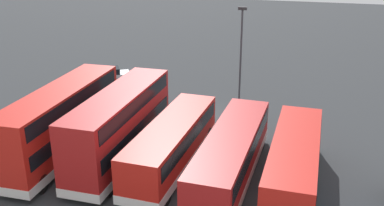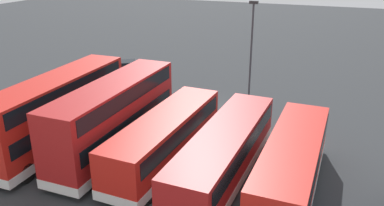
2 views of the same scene
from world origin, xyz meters
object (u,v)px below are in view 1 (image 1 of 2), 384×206
(bus_single_deck_near_end, at_px, (294,162))
(bus_single_deck_second, at_px, (231,154))
(car_hatchback_silver, at_px, (108,75))
(bus_double_decker_fourth, at_px, (120,125))
(bus_single_deck_third, at_px, (172,143))
(bus_double_decker_fifth, at_px, (62,120))
(lamp_post_tall, at_px, (241,48))

(bus_single_deck_near_end, distance_m, bus_single_deck_second, 3.61)
(car_hatchback_silver, bearing_deg, bus_double_decker_fourth, 119.18)
(bus_single_deck_near_end, xyz_separation_m, bus_single_deck_third, (7.41, -0.44, 0.00))
(bus_single_deck_third, relative_size, bus_double_decker_fifth, 0.92)
(bus_double_decker_fifth, height_order, lamp_post_tall, lamp_post_tall)
(bus_single_deck_second, relative_size, lamp_post_tall, 1.45)
(bus_single_deck_near_end, bearing_deg, car_hatchback_silver, -38.45)
(bus_double_decker_fourth, bearing_deg, car_hatchback_silver, -60.82)
(bus_single_deck_second, height_order, lamp_post_tall, lamp_post_tall)
(bus_single_deck_third, height_order, car_hatchback_silver, bus_single_deck_third)
(bus_double_decker_fifth, height_order, car_hatchback_silver, bus_double_decker_fifth)
(bus_double_decker_fourth, height_order, car_hatchback_silver, bus_double_decker_fourth)
(car_hatchback_silver, height_order, lamp_post_tall, lamp_post_tall)
(bus_single_deck_near_end, height_order, bus_single_deck_third, same)
(bus_single_deck_near_end, relative_size, bus_single_deck_third, 0.99)
(bus_single_deck_near_end, relative_size, bus_double_decker_fourth, 0.97)
(bus_double_decker_fourth, bearing_deg, bus_double_decker_fifth, 6.17)
(bus_single_deck_second, relative_size, bus_double_decker_fifth, 1.00)
(bus_single_deck_near_end, relative_size, bus_single_deck_second, 0.92)
(bus_single_deck_near_end, distance_m, lamp_post_tall, 14.47)
(lamp_post_tall, bearing_deg, bus_double_decker_fifth, 54.50)
(bus_single_deck_second, distance_m, bus_single_deck_third, 3.83)
(bus_single_deck_third, distance_m, lamp_post_tall, 13.11)
(bus_double_decker_fourth, relative_size, car_hatchback_silver, 2.48)
(car_hatchback_silver, relative_size, lamp_post_tall, 0.55)
(bus_single_deck_near_end, xyz_separation_m, lamp_post_tall, (5.49, -13.01, 3.17))
(bus_single_deck_third, bearing_deg, bus_single_deck_near_end, 176.60)
(bus_double_decker_fourth, bearing_deg, lamp_post_tall, -113.08)
(bus_single_deck_third, relative_size, bus_double_decker_fourth, 0.97)
(bus_single_deck_near_end, height_order, lamp_post_tall, lamp_post_tall)
(bus_single_deck_second, xyz_separation_m, lamp_post_tall, (1.88, -13.08, 3.17))
(bus_single_deck_near_end, xyz_separation_m, car_hatchback_silver, (19.02, -15.10, -0.92))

